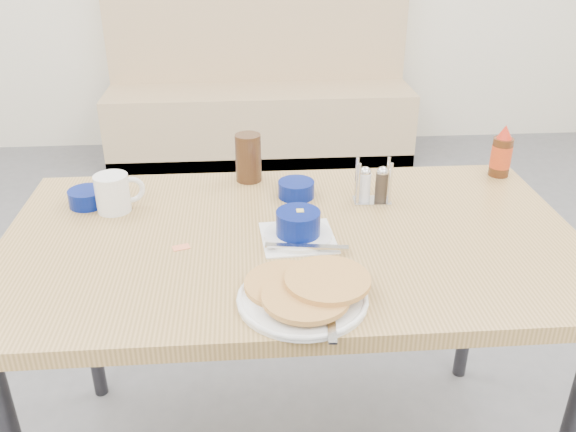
{
  "coord_description": "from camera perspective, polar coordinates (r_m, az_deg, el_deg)",
  "views": [
    {
      "loc": [
        -0.11,
        -1.04,
        1.48
      ],
      "look_at": [
        -0.01,
        0.23,
        0.82
      ],
      "focal_mm": 38.0,
      "sensor_mm": 36.0,
      "label": 1
    }
  ],
  "objects": [
    {
      "name": "booth_bench",
      "position": [
        3.99,
        -2.67,
        10.72
      ],
      "size": [
        1.9,
        0.56,
        1.22
      ],
      "color": "tan",
      "rests_on": "ground"
    },
    {
      "name": "dining_table",
      "position": [
        1.51,
        0.36,
        -3.84
      ],
      "size": [
        1.4,
        0.8,
        0.76
      ],
      "color": "tan",
      "rests_on": "ground"
    },
    {
      "name": "pancake_plate",
      "position": [
        1.24,
        1.57,
        -7.19
      ],
      "size": [
        0.27,
        0.29,
        0.05
      ],
      "rotation": [
        0.0,
        0.0,
        -0.41
      ],
      "color": "white",
      "rests_on": "dining_table"
    },
    {
      "name": "coffee_mug",
      "position": [
        1.64,
        -15.95,
        2.13
      ],
      "size": [
        0.13,
        0.09,
        0.1
      ],
      "rotation": [
        0.0,
        0.0,
        0.33
      ],
      "color": "white",
      "rests_on": "dining_table"
    },
    {
      "name": "grits_setting",
      "position": [
        1.45,
        0.97,
        -1.05
      ],
      "size": [
        0.2,
        0.18,
        0.07
      ],
      "rotation": [
        0.0,
        0.0,
        0.06
      ],
      "color": "white",
      "rests_on": "dining_table"
    },
    {
      "name": "creamer_bowl",
      "position": [
        1.7,
        -18.26,
        1.64
      ],
      "size": [
        0.1,
        0.1,
        0.04
      ],
      "rotation": [
        0.0,
        0.0,
        -0.12
      ],
      "color": "#041464",
      "rests_on": "dining_table"
    },
    {
      "name": "butter_bowl",
      "position": [
        1.67,
        0.78,
        2.52
      ],
      "size": [
        0.1,
        0.1,
        0.04
      ],
      "rotation": [
        0.0,
        0.0,
        -0.21
      ],
      "color": "#041464",
      "rests_on": "dining_table"
    },
    {
      "name": "amber_tumbler",
      "position": [
        1.75,
        -3.74,
        5.46
      ],
      "size": [
        0.08,
        0.08,
        0.14
      ],
      "primitive_type": "cylinder",
      "rotation": [
        0.0,
        0.0,
        -0.16
      ],
      "color": "#3E2413",
      "rests_on": "dining_table"
    },
    {
      "name": "condiment_caddy",
      "position": [
        1.65,
        7.94,
        2.68
      ],
      "size": [
        0.1,
        0.06,
        0.12
      ],
      "rotation": [
        0.0,
        0.0,
        -0.05
      ],
      "color": "silver",
      "rests_on": "dining_table"
    },
    {
      "name": "syrup_bottle",
      "position": [
        1.89,
        19.34,
        5.5
      ],
      "size": [
        0.06,
        0.06,
        0.15
      ],
      "rotation": [
        0.0,
        0.0,
        0.19
      ],
      "color": "#47230F",
      "rests_on": "dining_table"
    },
    {
      "name": "sugar_wrapper",
      "position": [
        1.45,
        -9.97,
        -2.91
      ],
      "size": [
        0.05,
        0.04,
        0.0
      ],
      "primitive_type": "cube",
      "rotation": [
        0.0,
        0.0,
        0.3
      ],
      "color": "#FF8154",
      "rests_on": "dining_table"
    }
  ]
}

